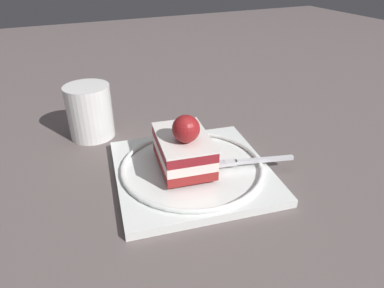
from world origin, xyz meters
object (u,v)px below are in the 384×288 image
(dessert_plate, at_px, (192,169))
(drink_glass_near, at_px, (90,114))
(cake_slice, at_px, (184,147))
(fork, at_px, (246,161))

(dessert_plate, relative_size, drink_glass_near, 2.68)
(cake_slice, xyz_separation_m, drink_glass_near, (0.16, 0.09, -0.00))
(cake_slice, height_order, fork, cake_slice)
(fork, distance_m, drink_glass_near, 0.25)
(dessert_plate, height_order, cake_slice, cake_slice)
(cake_slice, distance_m, drink_glass_near, 0.19)
(dessert_plate, distance_m, fork, 0.07)
(dessert_plate, height_order, fork, fork)
(drink_glass_near, bearing_deg, dessert_plate, -149.03)
(cake_slice, xyz_separation_m, fork, (-0.03, -0.08, -0.02))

